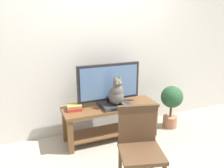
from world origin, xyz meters
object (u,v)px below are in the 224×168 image
at_px(wooden_chair, 140,143).
at_px(potted_plant, 171,102).
at_px(book_stack, 74,107).
at_px(tv, 109,84).
at_px(tv_stand, 111,116).
at_px(cat, 117,93).
at_px(media_box, 116,106).

xyz_separation_m(wooden_chair, potted_plant, (1.16, 1.04, -0.09)).
relative_size(book_stack, potted_plant, 0.32).
relative_size(tv, book_stack, 4.11).
bearing_deg(tv_stand, wooden_chair, -96.37).
xyz_separation_m(tv, cat, (0.05, -0.16, -0.10)).
xyz_separation_m(media_box, wooden_chair, (-0.17, -0.99, -0.01)).
relative_size(wooden_chair, potted_plant, 1.29).
height_order(media_box, wooden_chair, wooden_chair).
xyz_separation_m(tv_stand, tv, (0.00, 0.07, 0.48)).
bearing_deg(cat, tv_stand, 116.53).
xyz_separation_m(tv_stand, cat, (0.05, -0.10, 0.37)).
bearing_deg(wooden_chair, cat, 80.20).
height_order(media_box, book_stack, book_stack).
bearing_deg(media_box, tv, 107.55).
xyz_separation_m(media_box, cat, (0.00, -0.01, 0.19)).
distance_m(wooden_chair, potted_plant, 1.56).
bearing_deg(tv, media_box, -72.45).
relative_size(media_box, book_stack, 1.81).
relative_size(tv_stand, wooden_chair, 1.54).
bearing_deg(potted_plant, cat, -176.16).
bearing_deg(cat, book_stack, 165.12).
relative_size(wooden_chair, book_stack, 3.97).
bearing_deg(potted_plant, tv, 174.63).
distance_m(tv_stand, book_stack, 0.56).
bearing_deg(book_stack, cat, -14.88).
height_order(tv, cat, tv).
distance_m(cat, book_stack, 0.61).
height_order(wooden_chair, potted_plant, wooden_chair).
relative_size(tv_stand, tv, 1.49).
relative_size(media_box, wooden_chair, 0.45).
bearing_deg(cat, wooden_chair, -99.80).
xyz_separation_m(cat, book_stack, (-0.57, 0.15, -0.18)).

